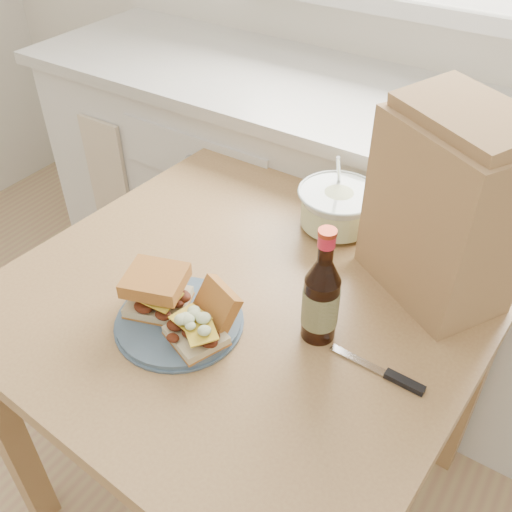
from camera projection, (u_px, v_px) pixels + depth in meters
The scene contains 9 objects.
cabinet_run at pixel (371, 234), 1.92m from camera, with size 2.50×0.64×0.94m.
dining_table at pixel (250, 325), 1.30m from camera, with size 1.03×1.03×0.81m.
plate at pixel (179, 321), 1.13m from camera, with size 0.25×0.25×0.02m, color #475E73.
sandwich_left at pixel (157, 290), 1.13m from camera, with size 0.14×0.14×0.08m.
sandwich_right at pixel (203, 322), 1.08m from camera, with size 0.13×0.17×0.09m.
coleslaw_bowl at pixel (337, 209), 1.36m from camera, with size 0.20×0.20×0.19m.
beer_bottle at pixel (321, 298), 1.06m from camera, with size 0.07×0.07×0.25m.
knife at pixel (392, 376), 1.03m from camera, with size 0.19×0.02×0.01m.
paper_bag at pixel (445, 213), 1.11m from camera, with size 0.28×0.19×0.37m, color tan.
Camera 1 is at (0.51, 0.20, 1.63)m, focal length 40.00 mm.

